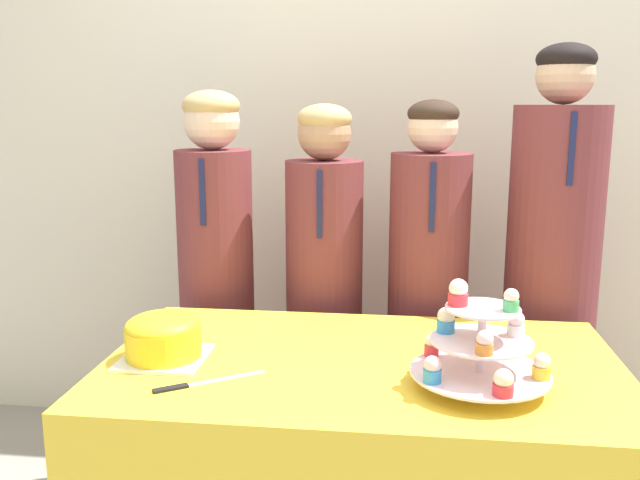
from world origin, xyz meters
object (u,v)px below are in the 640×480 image
object	(u,v)px
cake_knife	(191,385)
cupcake_stand	(481,346)
student_0	(217,301)
student_3	(550,299)
student_2	(427,317)
round_cake	(163,336)
student_1	(324,313)

from	to	relation	value
cake_knife	cupcake_stand	size ratio (longest dim) A/B	0.74
student_0	student_3	xyz separation A→B (m)	(1.15, 0.00, 0.05)
student_2	student_3	distance (m)	0.42
round_cake	student_0	bearing A→B (deg)	93.72
round_cake	student_3	distance (m)	1.29
cake_knife	round_cake	bearing A→B (deg)	94.71
cake_knife	student_3	xyz separation A→B (m)	(0.99, 0.82, 0.01)
student_2	cupcake_stand	bearing A→B (deg)	-82.80
student_1	student_3	bearing A→B (deg)	0.00
student_0	student_2	world-z (taller)	student_0
round_cake	cake_knife	bearing A→B (deg)	-51.77
student_3	student_1	bearing A→B (deg)	-180.00
cupcake_stand	student_2	size ratio (longest dim) A/B	0.23
round_cake	cupcake_stand	size ratio (longest dim) A/B	0.65
cupcake_stand	student_0	size ratio (longest dim) A/B	0.23
student_0	student_2	xyz separation A→B (m)	(0.75, -0.00, -0.03)
student_1	cake_knife	bearing A→B (deg)	-105.18
round_cake	student_2	distance (m)	0.98
student_2	student_3	xyz separation A→B (m)	(0.41, 0.00, 0.08)
student_0	student_1	xyz separation A→B (m)	(0.39, -0.00, -0.03)
student_0	student_3	size ratio (longest dim) A/B	0.91
round_cake	cake_knife	distance (m)	0.21
round_cake	cupcake_stand	xyz separation A→B (m)	(0.80, -0.09, 0.04)
student_3	cupcake_stand	bearing A→B (deg)	-112.61
student_1	student_0	bearing A→B (deg)	180.00
round_cake	student_0	distance (m)	0.67
round_cake	student_1	size ratio (longest dim) A/B	0.15
cupcake_stand	student_0	distance (m)	1.14
cake_knife	student_1	world-z (taller)	student_1
cake_knife	student_0	size ratio (longest dim) A/B	0.17
student_1	student_2	bearing A→B (deg)	0.00
student_1	student_3	size ratio (longest dim) A/B	0.88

